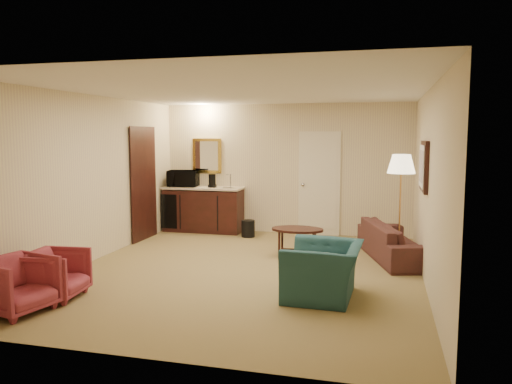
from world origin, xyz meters
TOP-DOWN VIEW (x-y plane):
  - ground at (0.00, 0.00)m, footprint 6.00×6.00m
  - room_walls at (-0.10, 0.77)m, footprint 5.02×6.01m
  - wetbar_cabinet at (-1.65, 2.72)m, footprint 1.64×0.58m
  - sofa at (2.15, 1.30)m, footprint 1.11×2.05m
  - teal_armchair at (1.25, -0.90)m, footprint 0.70×1.05m
  - rose_chair_near at (-1.90, -1.73)m, footprint 0.65×0.69m
  - rose_chair_far at (-1.99, -2.28)m, footprint 0.77×0.80m
  - coffee_table at (0.60, 1.00)m, footprint 0.87×0.61m
  - floor_lamp at (2.20, 1.47)m, footprint 0.51×0.51m
  - waste_bin at (-0.61, 2.39)m, footprint 0.27×0.27m
  - microwave at (-2.08, 2.71)m, footprint 0.64×0.42m
  - coffee_maker at (-1.45, 2.70)m, footprint 0.18×0.18m

SIDE VIEW (x-z plane):
  - ground at x=0.00m, z-range 0.00..0.00m
  - waste_bin at x=-0.61m, z-range 0.00..0.33m
  - coffee_table at x=0.60m, z-range 0.00..0.48m
  - rose_chair_near at x=-1.90m, z-range 0.00..0.65m
  - rose_chair_far at x=-1.99m, z-range 0.00..0.70m
  - sofa at x=2.15m, z-range 0.00..0.77m
  - teal_armchair at x=1.25m, z-range 0.00..0.89m
  - wetbar_cabinet at x=-1.65m, z-range 0.00..0.92m
  - floor_lamp at x=2.20m, z-range 0.00..1.68m
  - coffee_maker at x=-1.45m, z-range 0.92..1.19m
  - microwave at x=-2.08m, z-range 0.92..1.33m
  - room_walls at x=-0.10m, z-range 0.41..3.02m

